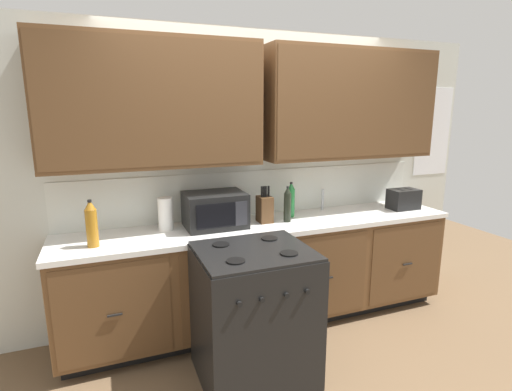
{
  "coord_description": "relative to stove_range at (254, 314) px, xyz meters",
  "views": [
    {
      "loc": [
        -1.24,
        -2.65,
        1.85
      ],
      "look_at": [
        -0.11,
        0.27,
        1.16
      ],
      "focal_mm": 27.8,
      "sensor_mm": 36.0,
      "label": 1
    }
  ],
  "objects": [
    {
      "name": "bottle_amber",
      "position": [
        -0.99,
        0.53,
        0.61
      ],
      "size": [
        0.08,
        0.08,
        0.33
      ],
      "color": "#9E6619",
      "rests_on": "counter_run"
    },
    {
      "name": "paper_towel_roll",
      "position": [
        -0.46,
        0.74,
        0.57
      ],
      "size": [
        0.12,
        0.12,
        0.26
      ],
      "primitive_type": "cylinder",
      "color": "white",
      "rests_on": "counter_run"
    },
    {
      "name": "stove_range",
      "position": [
        0.0,
        0.0,
        0.0
      ],
      "size": [
        0.76,
        0.68,
        0.95
      ],
      "color": "black",
      "rests_on": "ground_plane"
    },
    {
      "name": "sink_faucet",
      "position": [
        1.01,
        0.84,
        0.54
      ],
      "size": [
        0.02,
        0.02,
        0.2
      ],
      "primitive_type": "cylinder",
      "color": "#B2B5BA",
      "rests_on": "counter_run"
    },
    {
      "name": "counter_run",
      "position": [
        0.36,
        0.63,
        -0.0
      ],
      "size": [
        3.36,
        0.64,
        0.91
      ],
      "color": "black",
      "rests_on": "ground_plane"
    },
    {
      "name": "ground_plane",
      "position": [
        0.36,
        0.33,
        -0.47
      ],
      "size": [
        8.33,
        8.33,
        0.0
      ],
      "primitive_type": "plane",
      "color": "brown"
    },
    {
      "name": "bottle_green",
      "position": [
        0.63,
        0.74,
        0.59
      ],
      "size": [
        0.07,
        0.07,
        0.31
      ],
      "color": "#237A38",
      "rests_on": "counter_run"
    },
    {
      "name": "microwave",
      "position": [
        -0.08,
        0.68,
        0.58
      ],
      "size": [
        0.48,
        0.37,
        0.28
      ],
      "color": "black",
      "rests_on": "counter_run"
    },
    {
      "name": "bottle_dark",
      "position": [
        0.53,
        0.6,
        0.59
      ],
      "size": [
        0.06,
        0.06,
        0.31
      ],
      "color": "black",
      "rests_on": "counter_run"
    },
    {
      "name": "toaster",
      "position": [
        1.76,
        0.6,
        0.54
      ],
      "size": [
        0.28,
        0.18,
        0.19
      ],
      "color": "black",
      "rests_on": "counter_run"
    },
    {
      "name": "knife_block",
      "position": [
        0.35,
        0.66,
        0.56
      ],
      "size": [
        0.11,
        0.14,
        0.31
      ],
      "color": "#52361E",
      "rests_on": "counter_run"
    },
    {
      "name": "wall_unit",
      "position": [
        0.36,
        0.83,
        1.19
      ],
      "size": [
        4.53,
        0.4,
        2.5
      ],
      "color": "silver",
      "rests_on": "ground_plane"
    }
  ]
}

